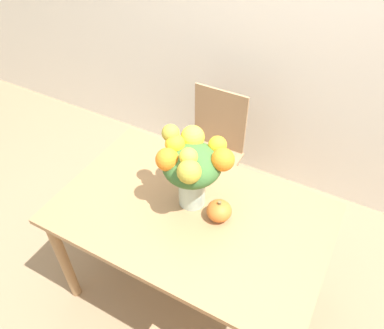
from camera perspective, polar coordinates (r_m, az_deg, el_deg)
The scene contains 6 objects.
ground_plane at distance 2.59m, azimuth -0.14°, elevation -18.34°, with size 12.00×12.00×0.00m, color #8E7556.
wall_back at distance 2.66m, azimuth 14.56°, elevation 21.23°, with size 8.00×0.06×2.70m.
dining_table at distance 2.03m, azimuth -0.17°, elevation -9.10°, with size 1.40×0.88×0.77m.
flower_vase at distance 1.82m, azimuth -0.03°, elevation -0.18°, with size 0.38×0.35×0.43m.
pumpkin at distance 1.90m, azimuth 4.15°, elevation -7.02°, with size 0.13×0.13×0.12m.
dining_chair_near_window at distance 2.74m, azimuth 2.93°, elevation 1.97°, with size 0.42×0.42×0.93m.
Camera 1 is at (0.61, -1.10, 2.26)m, focal length 35.00 mm.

